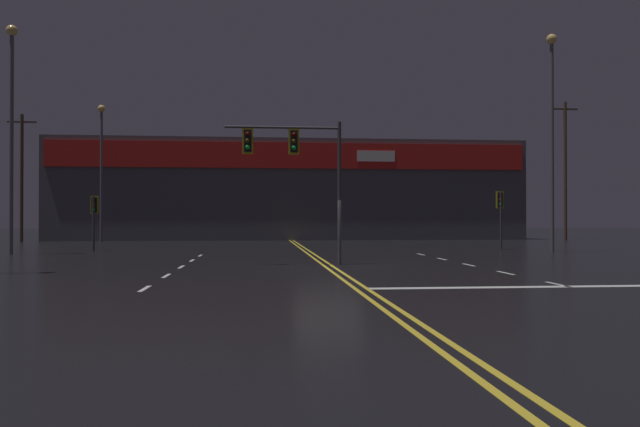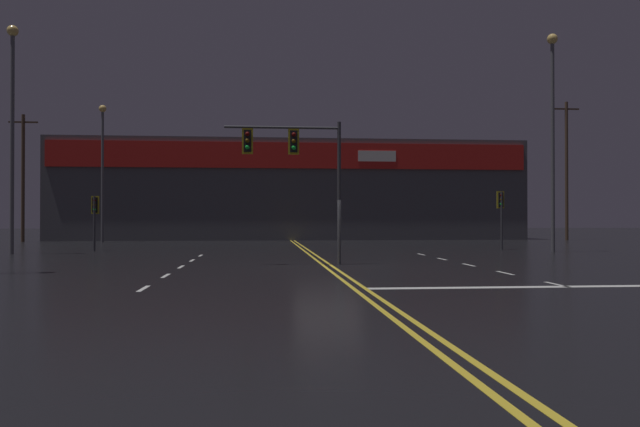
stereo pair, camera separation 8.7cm
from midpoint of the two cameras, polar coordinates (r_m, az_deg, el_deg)
name	(u,v)px [view 1 (the left image)]	position (r m, az deg, el deg)	size (l,w,h in m)	color
ground_plane	(328,266)	(23.45, 0.65, -4.82)	(200.00, 200.00, 0.00)	black
road_markings	(365,269)	(22.02, 3.99, -5.08)	(16.13, 60.00, 0.01)	gold
traffic_signal_median	(293,155)	(24.15, -2.61, 5.35)	(4.50, 0.36, 5.54)	#38383D
traffic_signal_corner_northeast	(500,207)	(37.58, 16.09, 0.60)	(0.42, 0.36, 3.38)	#38383D
traffic_signal_corner_northwest	(94,211)	(36.60, -20.01, 0.24)	(0.42, 0.36, 3.04)	#38383D
streetlight_near_right	(552,117)	(36.19, 20.37, 8.29)	(0.56, 0.56, 11.76)	#59595E
streetlight_median_approach	(12,112)	(35.37, -26.43, 8.34)	(0.56, 0.56, 11.55)	#59595E
streetlight_far_left	(101,156)	(50.75, -19.41, 5.00)	(0.56, 0.56, 10.53)	#59595E
building_backdrop	(289,191)	(56.65, -2.91, 2.02)	(40.36, 10.23, 8.54)	#4C4C51
utility_pole_row	(326,172)	(50.83, 0.47, 3.85)	(46.39, 0.26, 11.68)	#4C3828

